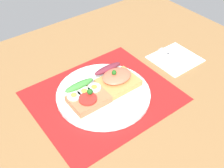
# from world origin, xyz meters

# --- Properties ---
(ground_plane) EXTENTS (1.20, 0.90, 0.03)m
(ground_plane) POSITION_xyz_m (0.00, 0.00, -0.02)
(ground_plane) COLOR olive
(placemat) EXTENTS (0.38, 0.32, 0.00)m
(placemat) POSITION_xyz_m (0.00, 0.00, 0.00)
(placemat) COLOR maroon
(placemat) RESTS_ON ground_plane
(plate) EXTENTS (0.26, 0.26, 0.01)m
(plate) POSITION_xyz_m (0.00, 0.00, 0.01)
(plate) COLOR white
(plate) RESTS_ON placemat
(sandwich_egg_tomato) EXTENTS (0.10, 0.09, 0.04)m
(sandwich_egg_tomato) POSITION_xyz_m (-0.05, 0.00, 0.03)
(sandwich_egg_tomato) COLOR #9C6944
(sandwich_egg_tomato) RESTS_ON plate
(sandwich_salmon) EXTENTS (0.11, 0.10, 0.05)m
(sandwich_salmon) POSITION_xyz_m (0.05, 0.01, 0.03)
(sandwich_salmon) COLOR #B68445
(sandwich_salmon) RESTS_ON plate
(napkin) EXTENTS (0.14, 0.13, 0.01)m
(napkin) POSITION_xyz_m (0.29, 0.00, 0.00)
(napkin) COLOR white
(napkin) RESTS_ON ground_plane
(fork) EXTENTS (0.02, 0.13, 0.00)m
(fork) POSITION_xyz_m (0.29, 0.00, 0.01)
(fork) COLOR #B7B7BC
(fork) RESTS_ON napkin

